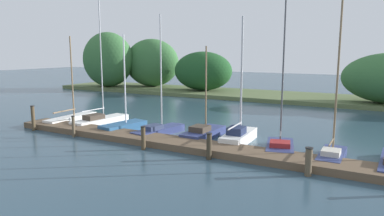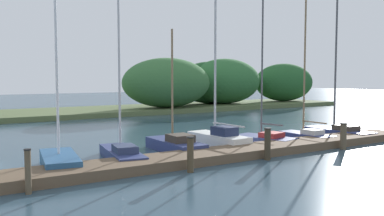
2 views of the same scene
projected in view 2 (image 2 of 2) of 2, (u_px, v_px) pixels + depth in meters
dock_pier at (208, 156)px, 16.32m from camera, size 23.46×1.80×0.35m
far_shore at (54, 83)px, 33.90m from camera, size 58.94×8.62×7.45m
sailboat_2 at (59, 160)px, 14.83m from camera, size 1.64×3.41×6.01m
sailboat_3 at (121, 152)px, 16.38m from camera, size 1.65×4.05×7.13m
sailboat_4 at (174, 144)px, 18.35m from camera, size 1.33×3.77×5.29m
sailboat_5 at (217, 137)px, 19.43m from camera, size 1.28×3.72×6.82m
sailboat_6 at (264, 137)px, 20.30m from camera, size 1.98×3.32×8.02m
sailboat_7 at (305, 133)px, 21.37m from camera, size 1.04×3.21×8.03m
sailboat_8 at (337, 130)px, 22.84m from camera, size 1.33×4.31×7.41m
mooring_piling_1 at (28, 171)px, 11.66m from camera, size 0.20×0.20×1.27m
mooring_piling_2 at (190, 154)px, 14.30m from camera, size 0.26×0.26×1.22m
mooring_piling_3 at (268, 144)px, 16.40m from camera, size 0.28×0.28×1.26m
mooring_piling_4 at (343, 136)px, 18.78m from camera, size 0.32×0.32×1.18m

